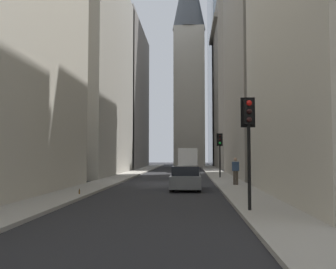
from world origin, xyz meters
TOP-DOWN VIEW (x-y plane):
  - ground_plane at (0.00, 0.00)m, footprint 135.00×135.00m
  - sidewalk_right at (0.00, 4.50)m, footprint 90.00×2.20m
  - sidewalk_left at (0.00, -4.50)m, footprint 90.00×2.20m
  - building_left_midfar at (8.14, -10.59)m, footprint 15.91×10.50m
  - building_left_far at (30.77, -10.59)m, footprint 13.50×10.50m
  - building_right_midfar at (11.30, 10.60)m, footprint 18.06×10.00m
  - building_right_far at (28.39, 10.60)m, footprint 18.10×10.00m
  - glass_tower_distant at (44.39, -12.60)m, footprint 20.78×14.00m
  - church_spire at (35.77, -1.53)m, footprint 5.70×5.70m
  - delivery_truck at (19.11, -1.40)m, footprint 6.46×2.25m
  - hatchback_grey at (-4.12, -1.40)m, footprint 4.30×1.78m
  - traffic_light_foreground at (-12.94, -3.80)m, footprint 0.43×0.52m
  - traffic_light_midblock at (5.40, -4.25)m, footprint 0.43×0.52m
  - pedestrian at (-2.20, -4.64)m, footprint 0.26×0.44m
  - discarded_bottle at (-8.20, 3.85)m, footprint 0.07×0.07m

SIDE VIEW (x-z plane):
  - ground_plane at x=0.00m, z-range 0.00..0.00m
  - sidewalk_right at x=0.00m, z-range 0.00..0.14m
  - sidewalk_left at x=0.00m, z-range 0.00..0.14m
  - discarded_bottle at x=-8.20m, z-range 0.11..0.38m
  - hatchback_grey at x=-4.12m, z-range -0.04..1.37m
  - pedestrian at x=-2.20m, z-range 0.22..1.98m
  - delivery_truck at x=19.11m, z-range 0.04..2.88m
  - traffic_light_midblock at x=5.40m, z-range 1.03..4.83m
  - traffic_light_foreground at x=-12.94m, z-range 1.09..5.16m
  - building_right_midfar at x=11.30m, z-range 0.00..21.13m
  - building_right_far at x=28.39m, z-range 0.00..21.64m
  - building_left_far at x=30.77m, z-range 0.01..24.54m
  - building_left_midfar at x=8.14m, z-range 0.01..30.64m
  - church_spire at x=35.77m, z-range 0.88..39.16m
  - glass_tower_distant at x=44.39m, z-range 0.00..55.35m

